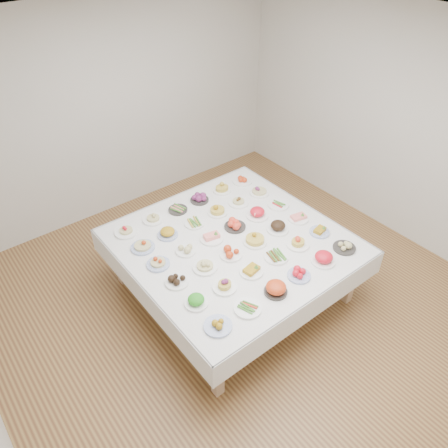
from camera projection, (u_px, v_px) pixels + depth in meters
room_envelope at (239, 157)px, 3.81m from camera, size 5.02×5.02×2.81m
display_table at (233, 245)px, 4.64m from camera, size 2.21×2.21×0.75m
dish_0 at (218, 324)px, 3.67m from camera, size 0.24×0.24×0.09m
dish_1 at (248, 307)px, 3.84m from camera, size 0.25×0.25×0.06m
dish_2 at (276, 287)px, 3.97m from camera, size 0.26×0.26×0.14m
dish_3 at (299, 273)px, 4.14m from camera, size 0.23×0.23×0.11m
dish_4 at (324, 257)px, 4.30m from camera, size 0.25×0.25×0.14m
dish_5 at (345, 245)px, 4.46m from camera, size 0.23×0.23×0.11m
dish_6 at (196, 300)px, 3.87m from camera, size 0.21×0.21×0.12m
dish_7 at (225, 284)px, 4.02m from camera, size 0.22×0.22×0.12m
dish_8 at (251, 269)px, 4.19m from camera, size 0.23×0.23×0.10m
dish_9 at (276, 256)px, 4.37m from camera, size 0.26×0.24×0.06m
dish_10 at (298, 242)px, 4.50m from camera, size 0.23×0.23×0.12m
dish_11 at (320, 231)px, 4.68m from camera, size 0.21×0.21×0.09m
dish_12 at (177, 279)px, 4.08m from camera, size 0.22×0.22×0.10m
dish_13 at (205, 264)px, 4.22m from camera, size 0.24×0.24×0.14m
dish_14 at (231, 252)px, 4.38m from camera, size 0.22×0.22×0.11m
dish_15 at (255, 237)px, 4.53m from camera, size 0.24×0.24×0.16m
dish_16 at (278, 226)px, 4.69m from camera, size 0.24×0.24×0.14m
dish_17 at (299, 217)px, 4.86m from camera, size 0.23×0.23×0.10m
dish_18 at (158, 261)px, 4.27m from camera, size 0.23×0.23×0.11m
dish_19 at (186, 248)px, 4.43m from camera, size 0.21×0.21×0.10m
dish_20 at (212, 236)px, 4.58m from camera, size 0.25×0.25×0.11m
dish_21 at (235, 224)px, 4.74m from camera, size 0.23×0.23×0.11m
dish_22 at (257, 211)px, 4.89m from camera, size 0.28×0.28×0.16m
dish_23 at (278, 205)px, 5.08m from camera, size 0.24×0.24×0.05m
dish_24 at (142, 244)px, 4.46m from camera, size 0.24×0.24×0.13m
dish_25 at (168, 232)px, 4.63m from camera, size 0.22×0.22×0.12m
dish_26 at (194, 223)px, 4.80m from camera, size 0.21×0.21×0.05m
dish_27 at (217, 209)px, 4.94m from camera, size 0.22×0.22×0.14m
dish_28 at (238, 200)px, 5.10m from camera, size 0.23×0.23×0.11m
dish_29 at (259, 189)px, 5.26m from camera, size 0.23×0.23×0.13m
dish_30 at (126, 229)px, 4.67m from camera, size 0.25×0.25×0.12m
dish_31 at (153, 217)px, 4.84m from camera, size 0.23×0.23×0.11m
dish_32 at (178, 209)px, 5.01m from camera, size 0.22×0.22×0.05m
dish_33 at (199, 198)px, 5.15m from camera, size 0.22×0.22×0.10m
dish_34 at (222, 187)px, 5.30m from camera, size 0.22×0.22×0.13m
dish_35 at (242, 179)px, 5.48m from camera, size 0.24×0.24×0.10m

